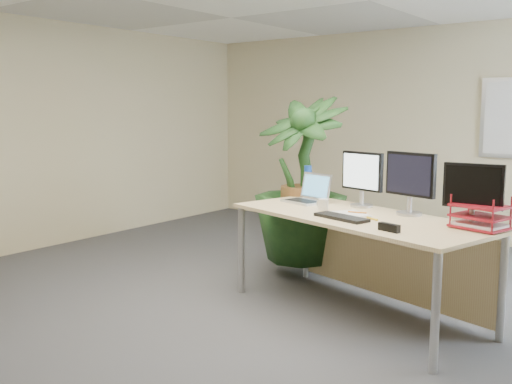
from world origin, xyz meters
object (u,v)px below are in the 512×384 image
Objects in this scene: floor_plant at (301,201)px; monitor_right at (410,179)px; laptop at (308,195)px; desk at (367,235)px; monitor_left at (362,175)px.

monitor_right is at bearing -18.19° from floor_plant.
floor_plant is 3.55× the size of laptop.
laptop is (-0.98, 0.05, -0.22)m from monitor_right.
monitor_right reaches higher than desk.
laptop is (-0.69, 0.20, 0.24)m from desk.
monitor_right reaches higher than monitor_left.
desk is 4.84× the size of monitor_left.
monitor_right is 1.18× the size of laptop.
floor_plant reaches higher than laptop.
monitor_right is (0.29, 0.14, 0.46)m from desk.
monitor_right is at bearing -3.18° from laptop.
floor_plant is 0.94m from monitor_left.
monitor_right is at bearing -13.88° from monitor_left.
desk is 5.43× the size of laptop.
monitor_left is 0.95× the size of monitor_right.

